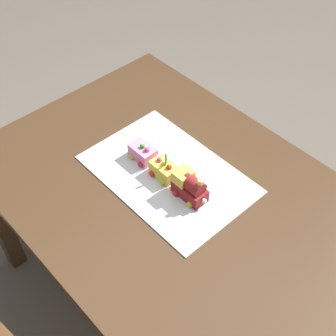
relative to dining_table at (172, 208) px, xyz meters
name	(u,v)px	position (x,y,z in m)	size (l,w,h in m)	color
ground_plane	(171,292)	(0.00, 0.00, -0.63)	(8.00, 8.00, 0.00)	#6B6054
dining_table	(172,208)	(0.00, 0.00, 0.00)	(1.40, 1.00, 0.74)	#4C331E
cake_board	(168,174)	(0.06, -0.04, 0.11)	(0.60, 0.40, 0.00)	silver
cake_locomotive	(190,187)	(-0.06, -0.02, 0.16)	(0.14, 0.08, 0.12)	maroon
cake_car_hopper_lemon	(164,170)	(0.07, -0.02, 0.14)	(0.10, 0.08, 0.07)	#F4E04C
cake_car_tanker_bubblegum	(143,153)	(0.18, -0.02, 0.14)	(0.10, 0.08, 0.07)	pink
birthday_candle	(166,158)	(0.06, -0.02, 0.21)	(0.01, 0.01, 0.05)	#66D872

